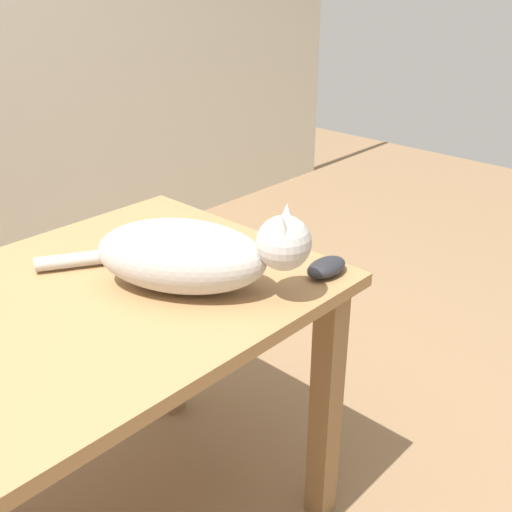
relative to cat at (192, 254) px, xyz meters
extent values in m
cube|color=olive|center=(0.26, -0.18, -0.45)|extent=(0.06, 0.06, 0.69)
cube|color=olive|center=(0.26, 0.44, -0.45)|extent=(0.06, 0.06, 0.69)
ellipsoid|color=#B2ADA8|center=(-0.01, 0.02, -0.01)|extent=(0.34, 0.40, 0.15)
sphere|color=#B2ADA8|center=(0.10, -0.16, 0.04)|extent=(0.11, 0.11, 0.11)
cone|color=#B2ADA8|center=(0.12, -0.15, 0.09)|extent=(0.04, 0.04, 0.04)
cone|color=#B2ADA8|center=(0.07, -0.18, 0.09)|extent=(0.04, 0.04, 0.04)
cylinder|color=#B2ADA8|center=(-0.11, 0.26, -0.06)|extent=(0.17, 0.12, 0.03)
ellipsoid|color=#232328|center=(0.24, -0.16, -0.06)|extent=(0.11, 0.06, 0.04)
camera|label=1|loc=(-0.74, -0.87, 0.54)|focal=43.03mm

